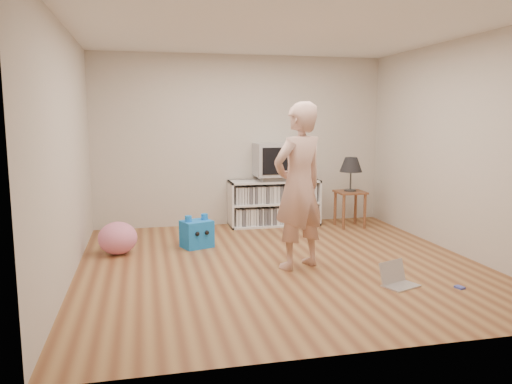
{
  "coord_description": "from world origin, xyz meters",
  "views": [
    {
      "loc": [
        -1.49,
        -5.35,
        1.66
      ],
      "look_at": [
        -0.19,
        0.4,
        0.78
      ],
      "focal_mm": 35.0,
      "sensor_mm": 36.0,
      "label": 1
    }
  ],
  "objects_px": {
    "media_unit": "(274,203)",
    "plush_blue": "(197,233)",
    "table_lamp": "(351,165)",
    "dvd_deck": "(274,178)",
    "person": "(299,186)",
    "plush_pink": "(118,238)",
    "crt_tv": "(274,160)",
    "laptop": "(397,279)",
    "side_table": "(350,200)"
  },
  "relations": [
    {
      "from": "media_unit",
      "to": "plush_blue",
      "type": "distance_m",
      "value": 1.72
    },
    {
      "from": "table_lamp",
      "to": "plush_blue",
      "type": "bearing_deg",
      "value": -163.59
    },
    {
      "from": "dvd_deck",
      "to": "person",
      "type": "distance_m",
      "value": 2.24
    },
    {
      "from": "media_unit",
      "to": "plush_pink",
      "type": "bearing_deg",
      "value": -152.15
    },
    {
      "from": "crt_tv",
      "to": "laptop",
      "type": "relative_size",
      "value": 1.46
    },
    {
      "from": "side_table",
      "to": "plush_pink",
      "type": "relative_size",
      "value": 1.17
    },
    {
      "from": "crt_tv",
      "to": "plush_blue",
      "type": "bearing_deg",
      "value": -140.68
    },
    {
      "from": "crt_tv",
      "to": "plush_pink",
      "type": "xyz_separation_m",
      "value": [
        -2.3,
        -1.19,
        -0.82
      ]
    },
    {
      "from": "table_lamp",
      "to": "plush_pink",
      "type": "xyz_separation_m",
      "value": [
        -3.4,
        -0.83,
        -0.74
      ]
    },
    {
      "from": "dvd_deck",
      "to": "person",
      "type": "xyz_separation_m",
      "value": [
        -0.31,
        -2.21,
        0.18
      ]
    },
    {
      "from": "table_lamp",
      "to": "plush_pink",
      "type": "height_order",
      "value": "table_lamp"
    },
    {
      "from": "dvd_deck",
      "to": "table_lamp",
      "type": "relative_size",
      "value": 0.87
    },
    {
      "from": "media_unit",
      "to": "dvd_deck",
      "type": "height_order",
      "value": "dvd_deck"
    },
    {
      "from": "table_lamp",
      "to": "laptop",
      "type": "distance_m",
      "value": 2.84
    },
    {
      "from": "dvd_deck",
      "to": "plush_blue",
      "type": "distance_m",
      "value": 1.79
    },
    {
      "from": "side_table",
      "to": "person",
      "type": "height_order",
      "value": "person"
    },
    {
      "from": "person",
      "to": "plush_blue",
      "type": "xyz_separation_m",
      "value": [
        -1.01,
        1.13,
        -0.73
      ]
    },
    {
      "from": "media_unit",
      "to": "laptop",
      "type": "height_order",
      "value": "media_unit"
    },
    {
      "from": "person",
      "to": "crt_tv",
      "type": "bearing_deg",
      "value": -122.61
    },
    {
      "from": "plush_pink",
      "to": "dvd_deck",
      "type": "bearing_deg",
      "value": 27.54
    },
    {
      "from": "media_unit",
      "to": "dvd_deck",
      "type": "distance_m",
      "value": 0.39
    },
    {
      "from": "table_lamp",
      "to": "person",
      "type": "distance_m",
      "value": 2.32
    },
    {
      "from": "media_unit",
      "to": "side_table",
      "type": "relative_size",
      "value": 2.55
    },
    {
      "from": "media_unit",
      "to": "plush_pink",
      "type": "height_order",
      "value": "media_unit"
    },
    {
      "from": "person",
      "to": "dvd_deck",
      "type": "bearing_deg",
      "value": -122.6
    },
    {
      "from": "media_unit",
      "to": "plush_blue",
      "type": "bearing_deg",
      "value": -140.19
    },
    {
      "from": "dvd_deck",
      "to": "plush_pink",
      "type": "relative_size",
      "value": 0.96
    },
    {
      "from": "table_lamp",
      "to": "dvd_deck",
      "type": "bearing_deg",
      "value": 161.41
    },
    {
      "from": "media_unit",
      "to": "table_lamp",
      "type": "height_order",
      "value": "table_lamp"
    },
    {
      "from": "laptop",
      "to": "table_lamp",
      "type": "bearing_deg",
      "value": 55.54
    },
    {
      "from": "side_table",
      "to": "plush_pink",
      "type": "bearing_deg",
      "value": -166.31
    },
    {
      "from": "dvd_deck",
      "to": "media_unit",
      "type": "bearing_deg",
      "value": 90.0
    },
    {
      "from": "laptop",
      "to": "media_unit",
      "type": "bearing_deg",
      "value": 77.87
    },
    {
      "from": "media_unit",
      "to": "person",
      "type": "xyz_separation_m",
      "value": [
        -0.31,
        -2.22,
        0.56
      ]
    },
    {
      "from": "side_table",
      "to": "table_lamp",
      "type": "relative_size",
      "value": 1.07
    },
    {
      "from": "person",
      "to": "media_unit",
      "type": "bearing_deg",
      "value": -122.54
    },
    {
      "from": "media_unit",
      "to": "table_lamp",
      "type": "bearing_deg",
      "value": -19.32
    },
    {
      "from": "crt_tv",
      "to": "plush_pink",
      "type": "bearing_deg",
      "value": -152.53
    },
    {
      "from": "crt_tv",
      "to": "side_table",
      "type": "bearing_deg",
      "value": -18.43
    },
    {
      "from": "laptop",
      "to": "side_table",
      "type": "bearing_deg",
      "value": 55.54
    },
    {
      "from": "crt_tv",
      "to": "person",
      "type": "distance_m",
      "value": 2.23
    },
    {
      "from": "media_unit",
      "to": "side_table",
      "type": "distance_m",
      "value": 1.17
    },
    {
      "from": "media_unit",
      "to": "table_lamp",
      "type": "relative_size",
      "value": 2.72
    },
    {
      "from": "crt_tv",
      "to": "plush_pink",
      "type": "relative_size",
      "value": 1.28
    },
    {
      "from": "table_lamp",
      "to": "person",
      "type": "relative_size",
      "value": 0.28
    },
    {
      "from": "dvd_deck",
      "to": "plush_pink",
      "type": "bearing_deg",
      "value": -152.46
    },
    {
      "from": "plush_blue",
      "to": "plush_pink",
      "type": "distance_m",
      "value": 0.99
    },
    {
      "from": "plush_blue",
      "to": "media_unit",
      "type": "bearing_deg",
      "value": 18.75
    },
    {
      "from": "crt_tv",
      "to": "laptop",
      "type": "height_order",
      "value": "crt_tv"
    },
    {
      "from": "dvd_deck",
      "to": "plush_blue",
      "type": "bearing_deg",
      "value": -140.59
    }
  ]
}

